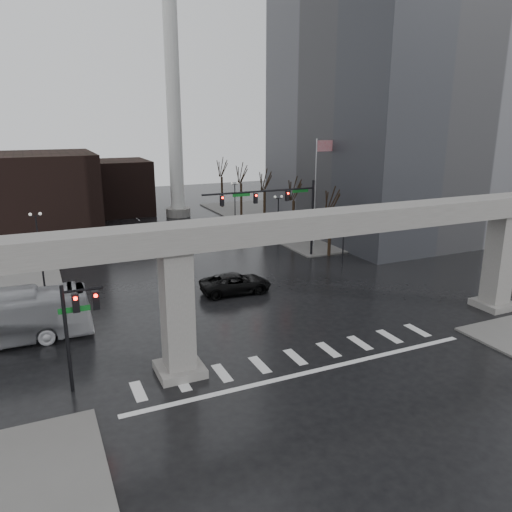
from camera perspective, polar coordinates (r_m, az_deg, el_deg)
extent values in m
plane|color=black|center=(32.09, 3.63, -10.70)|extent=(160.00, 160.00, 0.00)
cube|color=#615F5D|center=(74.39, 8.35, 4.47)|extent=(28.00, 36.00, 0.15)
cube|color=gray|center=(29.44, 3.90, 3.40)|extent=(48.00, 2.20, 1.40)
cube|color=gray|center=(28.23, -8.98, -6.55)|extent=(1.60, 1.60, 7.30)
cube|color=gray|center=(41.91, 26.02, -0.61)|extent=(1.60, 1.60, 7.30)
cube|color=gray|center=(29.66, -8.69, -12.65)|extent=(2.60, 2.60, 0.50)
cube|color=gray|center=(42.89, 25.48, -4.97)|extent=(2.60, 2.60, 0.50)
cube|color=#5C5C60|center=(66.47, 15.63, 20.92)|extent=(22.00, 26.00, 42.00)
cube|color=black|center=(67.94, -24.62, 6.40)|extent=(16.00, 14.00, 10.00)
cube|color=black|center=(78.85, -15.84, 7.57)|extent=(10.00, 10.00, 8.00)
cylinder|color=silver|center=(73.99, -9.36, 16.01)|extent=(2.00, 2.00, 30.00)
cylinder|color=gray|center=(75.22, -8.88, 4.98)|extent=(3.60, 3.60, 1.20)
cylinder|color=black|center=(52.46, 6.45, 4.28)|extent=(0.24, 0.24, 8.00)
cylinder|color=black|center=(49.14, 0.48, 7.40)|extent=(12.00, 0.18, 0.18)
cube|color=black|center=(50.56, 3.59, 6.85)|extent=(0.35, 0.30, 1.00)
cube|color=black|center=(49.03, -0.05, 6.61)|extent=(0.35, 0.30, 1.00)
cube|color=black|center=(47.71, -3.91, 6.33)|extent=(0.35, 0.30, 1.00)
sphere|color=#FF0C05|center=(50.36, 3.69, 7.16)|extent=(0.20, 0.20, 0.20)
cube|color=#0D5D1B|center=(51.21, 5.09, 7.44)|extent=(1.80, 0.05, 0.35)
cube|color=#0D5D1B|center=(48.37, -1.68, 7.02)|extent=(1.80, 0.05, 0.35)
cylinder|color=black|center=(28.15, -20.77, -8.93)|extent=(0.20, 0.20, 6.00)
cylinder|color=black|center=(27.27, -19.21, -3.69)|extent=(2.00, 0.14, 0.14)
cube|color=black|center=(27.46, -19.92, -5.07)|extent=(0.35, 0.30, 1.00)
cube|color=black|center=(27.53, -17.84, -4.82)|extent=(0.35, 0.30, 1.00)
cube|color=#0D5D1B|center=(27.57, -20.06, -5.77)|extent=(1.60, 0.05, 0.30)
cylinder|color=silver|center=(55.94, 6.78, 7.05)|extent=(0.12, 0.12, 12.00)
cube|color=red|center=(55.94, 7.85, 12.37)|extent=(2.00, 0.03, 1.20)
cylinder|color=black|center=(49.24, 9.94, 1.48)|extent=(0.14, 0.14, 4.80)
cube|color=black|center=(48.73, 10.07, 4.16)|extent=(0.90, 0.06, 0.06)
sphere|color=silver|center=(48.44, 9.64, 4.36)|extent=(0.32, 0.32, 0.32)
sphere|color=silver|center=(48.94, 10.52, 4.43)|extent=(0.32, 0.32, 0.32)
cylinder|color=black|center=(61.00, 2.55, 4.42)|extent=(0.14, 0.14, 4.80)
cube|color=black|center=(60.59, 2.57, 6.60)|extent=(0.90, 0.06, 0.06)
sphere|color=silver|center=(60.36, 2.19, 6.76)|extent=(0.32, 0.32, 0.32)
sphere|color=silver|center=(60.76, 2.96, 6.81)|extent=(0.32, 0.32, 0.32)
cylinder|color=black|center=(73.55, -2.42, 6.34)|extent=(0.14, 0.14, 4.80)
cube|color=black|center=(73.21, -2.44, 8.15)|extent=(0.90, 0.06, 0.06)
sphere|color=silver|center=(73.02, -2.78, 8.29)|extent=(0.32, 0.32, 0.32)
sphere|color=silver|center=(73.35, -2.12, 8.33)|extent=(0.32, 0.32, 0.32)
cylinder|color=black|center=(41.04, -23.09, -2.41)|extent=(0.14, 0.14, 4.80)
cube|color=black|center=(40.43, -23.45, 0.76)|extent=(0.90, 0.06, 0.06)
sphere|color=silver|center=(40.38, -24.11, 0.97)|extent=(0.32, 0.32, 0.32)
sphere|color=silver|center=(40.39, -22.84, 1.11)|extent=(0.32, 0.32, 0.32)
cylinder|color=black|center=(54.60, -23.63, 1.78)|extent=(0.14, 0.14, 4.80)
cube|color=black|center=(54.14, -23.90, 4.20)|extent=(0.90, 0.06, 0.06)
sphere|color=silver|center=(54.11, -24.40, 4.35)|extent=(0.32, 0.32, 0.32)
sphere|color=silver|center=(54.11, -23.45, 4.46)|extent=(0.32, 0.32, 0.32)
cylinder|color=black|center=(68.34, -23.96, 4.30)|extent=(0.14, 0.14, 4.80)
cube|color=black|center=(67.97, -24.17, 6.24)|extent=(0.90, 0.06, 0.06)
sphere|color=silver|center=(67.94, -24.57, 6.36)|extent=(0.32, 0.32, 0.32)
sphere|color=silver|center=(67.95, -23.81, 6.44)|extent=(0.32, 0.32, 0.32)
cylinder|color=black|center=(53.04, 8.41, 2.42)|extent=(0.34, 0.34, 4.55)
cylinder|color=black|center=(52.33, 8.57, 6.41)|extent=(0.12, 1.52, 2.98)
cylinder|color=black|center=(52.84, 8.87, 6.23)|extent=(0.83, 1.14, 2.51)
cylinder|color=black|center=(59.74, 4.27, 4.08)|extent=(0.34, 0.34, 4.66)
cylinder|color=black|center=(59.10, 4.35, 7.71)|extent=(0.12, 1.55, 3.05)
cylinder|color=black|center=(59.59, 4.65, 7.54)|extent=(0.85, 1.16, 2.57)
cylinder|color=black|center=(66.73, 0.98, 5.38)|extent=(0.34, 0.34, 4.76)
cylinder|color=black|center=(66.15, 0.99, 8.71)|extent=(0.12, 1.59, 3.11)
cylinder|color=black|center=(66.61, 1.29, 8.55)|extent=(0.86, 1.18, 2.62)
cylinder|color=black|center=(73.92, -1.70, 6.42)|extent=(0.34, 0.34, 4.87)
cylinder|color=black|center=(73.39, -1.72, 9.50)|extent=(0.12, 1.62, 3.18)
cylinder|color=black|center=(73.84, -1.44, 9.34)|extent=(0.88, 1.20, 2.68)
cylinder|color=black|center=(81.27, -3.90, 7.26)|extent=(0.34, 0.34, 4.97)
cylinder|color=black|center=(80.78, -3.96, 10.13)|extent=(0.12, 1.65, 3.25)
cylinder|color=black|center=(81.21, -3.68, 9.98)|extent=(0.89, 1.23, 2.74)
imported|color=black|center=(41.71, -2.33, -3.12)|extent=(6.13, 3.16, 1.65)
imported|color=black|center=(55.58, -9.17, 1.27)|extent=(1.80, 3.89, 1.29)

